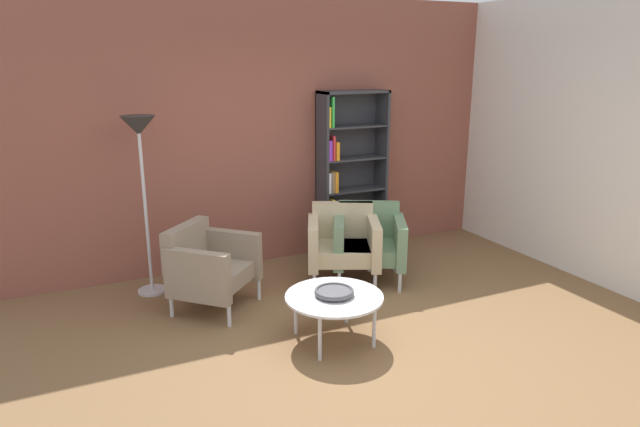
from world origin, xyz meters
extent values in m
plane|color=brown|center=(0.00, 0.00, 0.00)|extent=(8.32, 8.32, 0.00)
cube|color=brown|center=(0.00, 2.46, 1.45)|extent=(6.40, 0.12, 2.90)
cube|color=silver|center=(2.86, 0.60, 1.45)|extent=(0.12, 5.20, 2.90)
cube|color=#333338|center=(0.61, 2.23, 0.95)|extent=(0.03, 0.30, 1.90)
cube|color=#333338|center=(1.38, 2.23, 0.95)|extent=(0.03, 0.30, 1.90)
cube|color=#333338|center=(0.99, 2.23, 1.89)|extent=(0.80, 0.30, 0.03)
cube|color=#333338|center=(0.99, 2.23, 0.01)|extent=(0.80, 0.30, 0.03)
cube|color=#333338|center=(0.99, 2.37, 0.95)|extent=(0.80, 0.02, 1.90)
cube|color=#333338|center=(0.99, 2.23, 0.40)|extent=(0.76, 0.28, 0.02)
cube|color=#333338|center=(0.99, 2.23, 0.77)|extent=(0.76, 0.28, 0.02)
cube|color=#333338|center=(0.99, 2.23, 1.13)|extent=(0.76, 0.28, 0.02)
cube|color=#333338|center=(0.99, 2.23, 1.50)|extent=(0.76, 0.28, 0.02)
cube|color=blue|center=(0.64, 2.18, 0.15)|extent=(0.03, 0.19, 0.22)
cube|color=orange|center=(0.67, 2.17, 0.14)|extent=(0.02, 0.17, 0.20)
cube|color=yellow|center=(0.71, 2.20, 0.20)|extent=(0.04, 0.23, 0.32)
cube|color=red|center=(0.64, 2.18, 0.55)|extent=(0.03, 0.17, 0.28)
cube|color=yellow|center=(0.69, 2.19, 0.56)|extent=(0.04, 0.19, 0.29)
cube|color=blue|center=(0.73, 2.20, 0.51)|extent=(0.03, 0.22, 0.21)
cube|color=white|center=(0.64, 2.18, 0.89)|extent=(0.03, 0.19, 0.23)
cube|color=olive|center=(0.68, 2.20, 0.90)|extent=(0.04, 0.21, 0.24)
cube|color=orange|center=(0.73, 2.20, 0.90)|extent=(0.04, 0.23, 0.24)
cube|color=purple|center=(0.64, 2.18, 1.26)|extent=(0.04, 0.18, 0.23)
cube|color=red|center=(0.69, 2.19, 1.28)|extent=(0.02, 0.19, 0.27)
cube|color=orange|center=(0.74, 2.21, 1.25)|extent=(0.04, 0.24, 0.20)
cube|color=yellow|center=(0.64, 2.21, 1.63)|extent=(0.03, 0.24, 0.22)
cube|color=green|center=(0.68, 2.20, 1.68)|extent=(0.03, 0.21, 0.33)
cylinder|color=silver|center=(-0.18, 0.34, 0.39)|extent=(0.80, 0.80, 0.02)
cylinder|color=silver|center=(-0.42, 0.10, 0.19)|extent=(0.03, 0.03, 0.38)
cylinder|color=silver|center=(0.06, 0.10, 0.19)|extent=(0.03, 0.03, 0.38)
cylinder|color=silver|center=(-0.42, 0.58, 0.19)|extent=(0.03, 0.03, 0.38)
cylinder|color=silver|center=(0.06, 0.58, 0.19)|extent=(0.03, 0.03, 0.38)
cylinder|color=#4C4C51|center=(-0.18, 0.34, 0.41)|extent=(0.13, 0.13, 0.02)
cylinder|color=#4C4C51|center=(-0.18, 0.34, 0.43)|extent=(0.32, 0.32, 0.02)
torus|color=#4C4C51|center=(-0.18, 0.34, 0.44)|extent=(0.32, 0.32, 0.02)
cube|color=#C6B289|center=(0.48, 1.44, 0.32)|extent=(0.82, 0.79, 0.16)
cube|color=#C6B289|center=(0.59, 1.69, 0.59)|extent=(0.63, 0.37, 0.38)
cube|color=#C6B289|center=(0.18, 1.55, 0.43)|extent=(0.35, 0.61, 0.46)
cube|color=#C6B289|center=(0.75, 1.29, 0.43)|extent=(0.35, 0.61, 0.46)
cylinder|color=silver|center=(0.07, 1.28, 0.12)|extent=(0.04, 0.04, 0.24)
cylinder|color=silver|center=(0.62, 1.03, 0.12)|extent=(0.04, 0.04, 0.24)
cylinder|color=silver|center=(0.31, 1.81, 0.12)|extent=(0.04, 0.04, 0.24)
cylinder|color=silver|center=(0.86, 1.56, 0.12)|extent=(0.04, 0.04, 0.24)
cube|color=gray|center=(-0.90, 1.38, 0.32)|extent=(0.86, 0.86, 0.16)
cube|color=gray|center=(-1.09, 1.57, 0.59)|extent=(0.53, 0.54, 0.38)
cube|color=gray|center=(-1.10, 1.14, 0.43)|extent=(0.51, 0.50, 0.46)
cube|color=gray|center=(-0.67, 1.59, 0.43)|extent=(0.51, 0.50, 0.46)
cylinder|color=silver|center=(-0.89, 0.95, 0.12)|extent=(0.04, 0.04, 0.24)
cylinder|color=silver|center=(-0.47, 1.38, 0.12)|extent=(0.04, 0.04, 0.24)
cylinder|color=silver|center=(-1.30, 1.35, 0.12)|extent=(0.04, 0.04, 0.24)
cylinder|color=silver|center=(-0.88, 1.78, 0.12)|extent=(0.04, 0.04, 0.24)
cube|color=slate|center=(0.73, 1.36, 0.32)|extent=(0.84, 0.81, 0.16)
cube|color=slate|center=(0.86, 1.60, 0.59)|extent=(0.62, 0.41, 0.38)
cube|color=slate|center=(0.45, 1.49, 0.43)|extent=(0.38, 0.59, 0.46)
cube|color=slate|center=(1.00, 1.20, 0.43)|extent=(0.38, 0.59, 0.46)
cylinder|color=silver|center=(0.32, 1.23, 0.12)|extent=(0.04, 0.04, 0.24)
cylinder|color=silver|center=(0.85, 0.95, 0.12)|extent=(0.04, 0.04, 0.24)
cylinder|color=silver|center=(0.59, 1.74, 0.12)|extent=(0.04, 0.04, 0.24)
cylinder|color=silver|center=(1.12, 1.46, 0.12)|extent=(0.04, 0.04, 0.24)
cylinder|color=silver|center=(-1.37, 2.01, 0.01)|extent=(0.28, 0.28, 0.02)
cylinder|color=silver|center=(-1.37, 2.01, 0.85)|extent=(0.03, 0.03, 1.65)
cone|color=#2D2D2D|center=(-1.37, 2.01, 1.65)|extent=(0.32, 0.32, 0.18)
camera|label=1|loc=(-2.05, -3.40, 2.25)|focal=31.51mm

